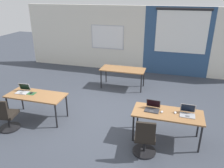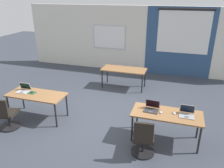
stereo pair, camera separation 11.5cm
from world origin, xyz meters
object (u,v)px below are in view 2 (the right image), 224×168
object	(u,v)px
laptop_near_left_end	(24,90)
chair_near_right_inner	(143,140)
desk_near_left	(37,96)
mouse_near_right_end	(174,113)
mouse_near_left_end	(32,92)
desk_far_center	(124,70)
mouse_near_right_inner	(161,112)
desk_near_right	(167,116)
chair_near_left_end	(6,116)
laptop_near_right_inner	(152,108)
laptop_near_right_end	(187,114)

from	to	relation	value
laptop_near_left_end	chair_near_right_inner	bearing A→B (deg)	-16.36
desk_near_left	mouse_near_right_end	size ratio (longest dim) A/B	15.68
laptop_near_left_end	mouse_near_left_end	world-z (taller)	laptop_near_left_end
desk_far_center	mouse_near_right_inner	size ratio (longest dim) A/B	14.61
desk_near_right	laptop_near_left_end	xyz separation A→B (m)	(-3.94, 0.05, 0.11)
mouse_near_right_inner	mouse_near_left_end	world-z (taller)	mouse_near_left_end
chair_near_left_end	mouse_near_left_end	bearing A→B (deg)	-118.08
mouse_near_right_inner	chair_near_left_end	distance (m)	3.87
laptop_near_right_inner	laptop_near_right_end	xyz separation A→B (m)	(0.79, -0.01, 0.00)
mouse_near_right_end	desk_near_left	bearing A→B (deg)	-179.54
laptop_near_right_inner	laptop_near_left_end	world-z (taller)	laptop_near_right_inner
chair_near_right_inner	laptop_near_left_end	bearing A→B (deg)	-18.57
chair_near_right_inner	laptop_near_left_end	size ratio (longest dim) A/B	2.61
desk_far_center	laptop_near_left_end	size ratio (longest dim) A/B	4.55
desk_near_right	mouse_near_left_end	distance (m)	3.66
mouse_near_right_inner	mouse_near_left_end	distance (m)	3.53
desk_near_left	mouse_near_left_end	size ratio (longest dim) A/B	14.75
laptop_near_right_inner	mouse_near_right_end	xyz separation A→B (m)	(0.53, -0.01, -0.03)
laptop_near_right_inner	chair_near_right_inner	bearing A→B (deg)	-89.41
desk_near_right	mouse_near_right_inner	xyz separation A→B (m)	(-0.13, -0.02, 0.08)
laptop_near_right_end	laptop_near_left_end	xyz separation A→B (m)	(-4.37, 0.02, -0.00)
desk_near_right	mouse_near_right_inner	bearing A→B (deg)	-170.00
desk_near_right	laptop_near_right_inner	world-z (taller)	laptop_near_right_inner
laptop_near_left_end	desk_far_center	bearing A→B (deg)	47.14
desk_near_right	mouse_near_right_inner	size ratio (longest dim) A/B	14.61
mouse_near_right_inner	laptop_near_left_end	xyz separation A→B (m)	(-3.81, 0.07, 0.03)
desk_near_left	desk_near_right	size ratio (longest dim) A/B	1.00
desk_near_left	chair_near_right_inner	size ratio (longest dim) A/B	1.74
desk_near_left	desk_near_right	xyz separation A→B (m)	(3.50, 0.00, 0.00)
desk_near_right	desk_near_left	bearing A→B (deg)	180.00
desk_far_center	laptop_near_right_inner	distance (m)	3.09
mouse_near_right_inner	laptop_near_right_end	xyz separation A→B (m)	(0.56, 0.06, 0.03)
mouse_near_right_inner	laptop_near_left_end	world-z (taller)	laptop_near_left_end
mouse_near_right_inner	mouse_near_left_end	xyz separation A→B (m)	(-3.53, 0.05, 0.00)
chair_near_right_inner	mouse_near_left_end	distance (m)	3.36
mouse_near_right_end	chair_near_right_inner	bearing A→B (deg)	-127.94
mouse_near_left_end	desk_near_right	bearing A→B (deg)	-0.48
laptop_near_left_end	mouse_near_left_end	size ratio (longest dim) A/B	3.24
laptop_near_right_inner	laptop_near_left_end	xyz separation A→B (m)	(-3.58, 0.01, -0.00)
laptop_near_right_inner	laptop_near_right_end	size ratio (longest dim) A/B	1.05
mouse_near_right_end	laptop_near_left_end	bearing A→B (deg)	179.72
mouse_near_right_inner	mouse_near_right_end	xyz separation A→B (m)	(0.30, 0.05, 0.00)
laptop_near_right_inner	mouse_near_left_end	bearing A→B (deg)	-175.72
desk_far_center	laptop_near_left_end	distance (m)	3.52
laptop_near_left_end	chair_near_left_end	world-z (taller)	laptop_near_left_end
desk_near_left	chair_near_right_inner	world-z (taller)	chair_near_right_inner
desk_far_center	mouse_near_left_end	world-z (taller)	mouse_near_left_end
mouse_near_right_inner	laptop_near_left_end	size ratio (longest dim) A/B	0.31
laptop_near_right_inner	chair_near_left_end	world-z (taller)	laptop_near_right_inner
mouse_near_left_end	chair_near_left_end	bearing A→B (deg)	-108.04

